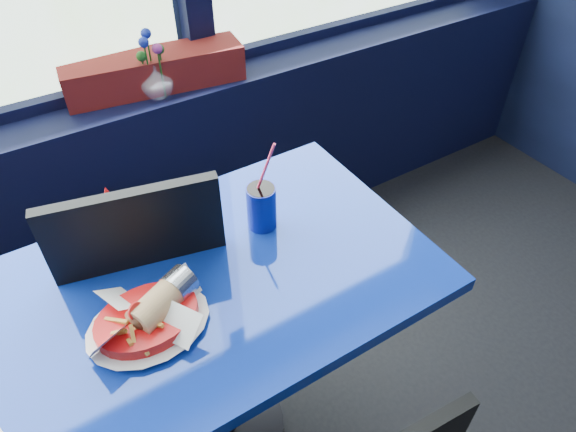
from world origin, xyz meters
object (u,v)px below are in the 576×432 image
at_px(flower_vase, 156,77).
at_px(ketchup_bottle, 117,227).
at_px(planter_box, 155,71).
at_px(soda_cup, 262,206).
at_px(food_basket, 149,317).
at_px(chair_near_back, 133,283).
at_px(near_table, 199,330).

relative_size(flower_vase, ketchup_bottle, 1.07).
relative_size(planter_box, soda_cup, 2.36).
distance_m(food_basket, ketchup_bottle, 0.25).
bearing_deg(chair_near_back, flower_vase, -108.89).
bearing_deg(ketchup_bottle, food_basket, -95.48).
relative_size(flower_vase, food_basket, 0.95).
bearing_deg(ketchup_bottle, flower_vase, 61.13).
relative_size(chair_near_back, ketchup_bottle, 4.36).
xyz_separation_m(planter_box, soda_cup, (-0.02, -0.79, -0.05)).
bearing_deg(food_basket, chair_near_back, 84.52).
distance_m(chair_near_back, ketchup_bottle, 0.30).
relative_size(food_basket, ketchup_bottle, 1.12).
distance_m(flower_vase, food_basket, 0.96).
bearing_deg(ketchup_bottle, chair_near_back, 86.31).
relative_size(near_table, food_basket, 4.80).
relative_size(near_table, soda_cup, 4.50).
height_order(planter_box, ketchup_bottle, ketchup_bottle).
bearing_deg(planter_box, food_basket, -104.37).
height_order(chair_near_back, ketchup_bottle, same).
height_order(planter_box, food_basket, planter_box).
xyz_separation_m(planter_box, ketchup_bottle, (-0.37, -0.70, -0.01)).
xyz_separation_m(chair_near_back, planter_box, (0.36, 0.63, 0.30)).
bearing_deg(flower_vase, soda_cup, -89.64).
xyz_separation_m(flower_vase, ketchup_bottle, (-0.35, -0.63, -0.02)).
bearing_deg(ketchup_bottle, planter_box, 62.20).
bearing_deg(chair_near_back, ketchup_bottle, 99.07).
relative_size(planter_box, food_basket, 2.52).
distance_m(chair_near_back, soda_cup, 0.46).
distance_m(near_table, planter_box, 0.97).
bearing_deg(food_basket, planter_box, 67.00).
relative_size(flower_vase, soda_cup, 0.89).
height_order(near_table, chair_near_back, chair_near_back).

